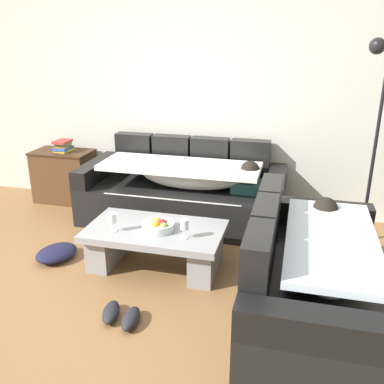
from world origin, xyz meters
TOP-DOWN VIEW (x-y plane):
  - ground_plane at (0.00, 0.00)m, footprint 14.00×14.00m
  - back_wall at (0.00, 2.15)m, footprint 9.00×0.10m
  - couch_along_wall at (0.26, 1.62)m, footprint 2.21×0.92m
  - couch_near_window at (1.61, 0.12)m, footprint 0.92×1.79m
  - coffee_table at (0.28, 0.56)m, footprint 1.20×0.68m
  - fruit_bowl at (0.32, 0.53)m, footprint 0.28×0.28m
  - wine_glass_near_left at (-0.05, 0.41)m, footprint 0.07×0.07m
  - wine_glass_near_right at (0.58, 0.44)m, footprint 0.07×0.07m
  - side_cabinet at (-1.37, 1.85)m, footprint 0.72×0.44m
  - book_stack_on_cabinet at (-1.34, 1.85)m, footprint 0.19×0.25m
  - floor_lamp at (2.08, 1.51)m, footprint 0.33×0.31m
  - pair_of_shoes at (0.28, -0.25)m, footprint 0.33×0.32m
  - crumpled_garment at (-0.67, 0.46)m, footprint 0.44×0.48m

SIDE VIEW (x-z plane):
  - ground_plane at x=0.00m, z-range 0.00..0.00m
  - pair_of_shoes at x=0.28m, z-range 0.00..0.09m
  - crumpled_garment at x=-0.67m, z-range 0.00..0.12m
  - coffee_table at x=0.28m, z-range 0.05..0.43m
  - side_cabinet at x=-1.37m, z-range 0.00..0.64m
  - couch_along_wall at x=0.26m, z-range -0.11..0.77m
  - couch_near_window at x=1.61m, z-range -0.11..0.77m
  - fruit_bowl at x=0.32m, z-range 0.37..0.47m
  - wine_glass_near_left at x=-0.05m, z-range 0.41..0.58m
  - wine_glass_near_right at x=0.58m, z-range 0.41..0.58m
  - book_stack_on_cabinet at x=-1.34m, z-range 0.64..0.78m
  - floor_lamp at x=2.08m, z-range 0.14..2.09m
  - back_wall at x=0.00m, z-range 0.00..2.70m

